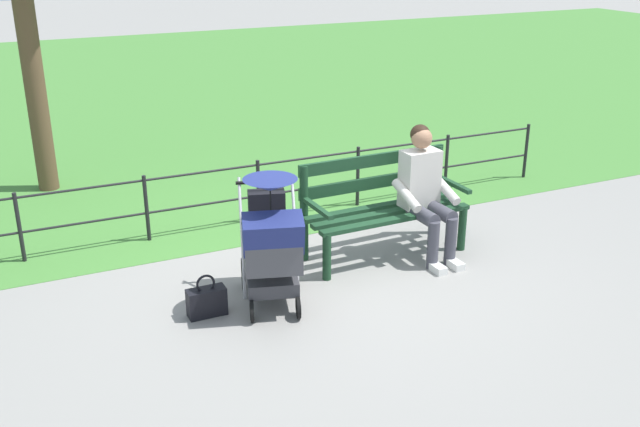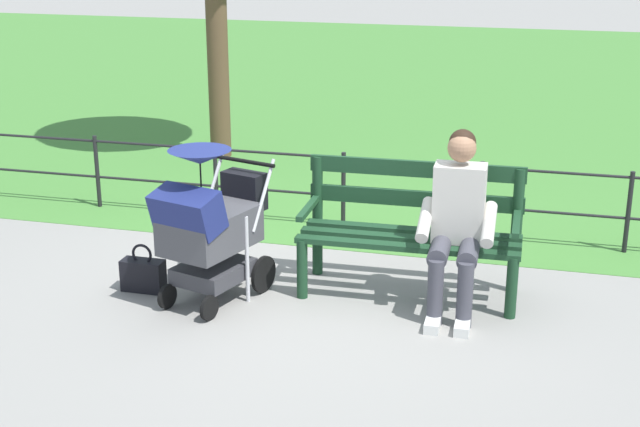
% 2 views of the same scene
% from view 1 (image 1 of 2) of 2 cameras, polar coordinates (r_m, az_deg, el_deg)
% --- Properties ---
extents(ground_plane, '(60.00, 60.00, 0.00)m').
position_cam_1_polar(ground_plane, '(6.88, -0.76, -4.49)').
color(ground_plane, gray).
extents(grass_lawn, '(40.00, 16.00, 0.01)m').
position_cam_1_polar(grass_lawn, '(14.97, -14.88, 9.15)').
color(grass_lawn, '#478438').
rests_on(grass_lawn, ground).
extents(park_bench, '(1.61, 0.64, 0.96)m').
position_cam_1_polar(park_bench, '(7.11, 4.79, 0.91)').
color(park_bench, '#193D23').
rests_on(park_bench, ground).
extents(person_on_bench, '(0.54, 0.74, 1.28)m').
position_cam_1_polar(person_on_bench, '(7.05, 8.21, 1.90)').
color(person_on_bench, '#42424C').
rests_on(person_on_bench, ground).
extents(stroller, '(0.72, 0.98, 1.15)m').
position_cam_1_polar(stroller, '(6.07, -3.83, -2.06)').
color(stroller, black).
rests_on(stroller, ground).
extents(handbag, '(0.32, 0.14, 0.37)m').
position_cam_1_polar(handbag, '(6.15, -8.81, -6.76)').
color(handbag, black).
rests_on(handbag, ground).
extents(park_fence, '(7.25, 0.04, 0.70)m').
position_cam_1_polar(park_fence, '(7.98, -3.01, 2.46)').
color(park_fence, black).
rests_on(park_fence, ground).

